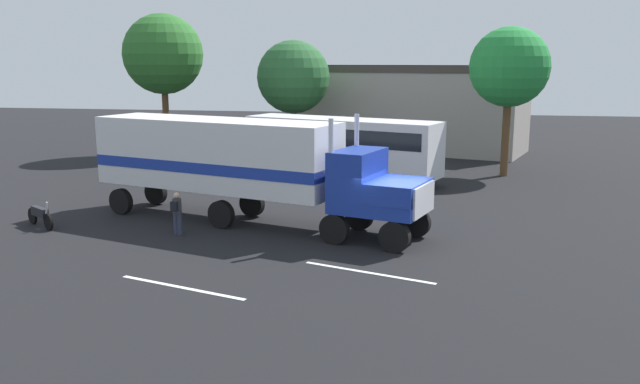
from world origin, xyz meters
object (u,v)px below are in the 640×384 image
Objects in this scene: parked_bus at (341,143)px; tree_center at (163,54)px; motorcycle at (40,215)px; tree_left at (510,68)px; tree_right at (293,77)px; person_bystander at (177,212)px; semi_truck at (238,161)px; parked_car at (169,161)px.

tree_center is at bearing 150.66° from parked_bus.
tree_left is at bearing 39.01° from motorcycle.
motorcycle is 0.19× the size of tree_center.
parked_bus is 1.34× the size of tree_left.
tree_right reaches higher than motorcycle.
tree_center is at bearing 114.44° from person_bystander.
tree_center is (-9.08, 19.98, 6.01)m from person_bystander.
tree_center is at bearing 121.43° from semi_truck.
semi_truck is 8.09m from motorcycle.
tree_left is at bearing -23.84° from tree_right.
semi_truck is 1.48× the size of tree_center.
tree_center is (-3.49, 7.72, 6.10)m from parked_car.
tree_right reaches higher than semi_truck.
tree_left reaches higher than motorcycle.
tree_center is (-3.28, 19.86, 6.42)m from motorcycle.
tree_left is (19.11, 15.48, 5.62)m from motorcycle.
tree_center is at bearing -169.14° from tree_right.
semi_truck is 1.71× the size of tree_left.
person_bystander is 22.11m from tree_right.
tree_right is (5.41, 21.53, 4.89)m from motorcycle.
motorcycle is 21.13m from tree_center.
person_bystander is 22.75m from tree_center.
person_bystander is at bearing -130.48° from tree_left.
parked_bus reaches higher than person_bystander.
parked_bus is 16.04m from motorcycle.
tree_center reaches higher than semi_truck.
tree_center is (-10.80, 17.68, 4.38)m from semi_truck.
motorcycle is 0.23× the size of tree_right.
motorcycle is (-7.52, -2.19, -2.04)m from semi_truck.
parked_car is 10.44m from tree_center.
parked_car is 12.15m from motorcycle.
motorcycle is at bearing -140.99° from tree_left.
semi_truck is at bearing -131.09° from tree_left.
tree_left reaches higher than parked_car.
tree_left reaches higher than person_bystander.
semi_truck reaches higher than motorcycle.
person_bystander is 0.17× the size of tree_center.
parked_bus is (4.35, 12.43, 1.17)m from person_bystander.
tree_left is 22.83m from tree_center.
person_bystander is 13.22m from parked_bus.
motorcycle is 22.74m from tree_right.
tree_right is at bearing 10.86° from tree_center.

